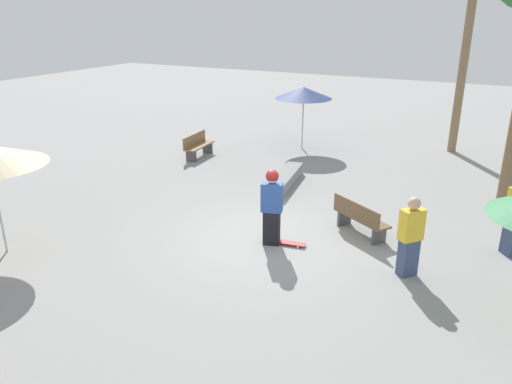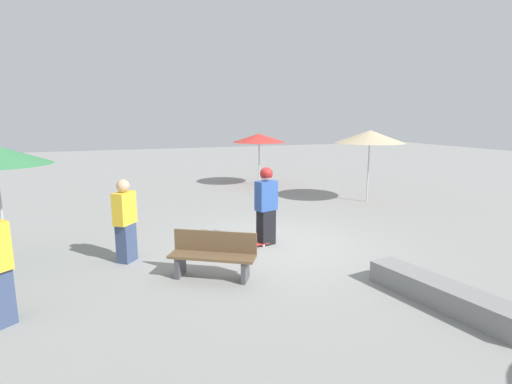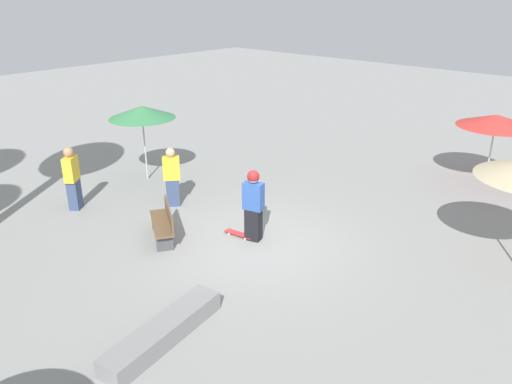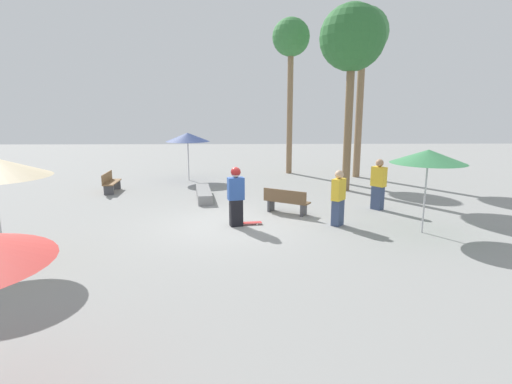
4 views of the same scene
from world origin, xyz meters
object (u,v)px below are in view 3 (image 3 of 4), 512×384
concrete_ledge (164,332)px  skater_main (253,203)px  shade_umbrella_red (496,121)px  bench_near (164,223)px  shade_umbrella_green (142,112)px  bystander_watching (72,178)px  skateboard (239,234)px  bystander_far (172,177)px

concrete_ledge → skater_main: bearing=-70.1°
shade_umbrella_red → bench_near: bearing=63.5°
shade_umbrella_red → shade_umbrella_green: size_ratio=0.96×
concrete_ledge → bystander_watching: size_ratio=1.48×
skater_main → shade_umbrella_green: shade_umbrella_green is taller
skateboard → shade_umbrella_red: bearing=-121.3°
shade_umbrella_green → bystander_watching: shade_umbrella_green is taller
skater_main → bench_near: 2.28m
concrete_ledge → shade_umbrella_red: bearing=-97.4°
concrete_ledge → shade_umbrella_red: size_ratio=1.16×
concrete_ledge → skateboard: bearing=-64.6°
bystander_watching → bystander_far: (-1.88, -1.99, -0.05)m
shade_umbrella_red → skateboard: bearing=67.2°
skateboard → concrete_ledge: 4.19m
shade_umbrella_red → bystander_far: size_ratio=1.34×
bench_near → shade_umbrella_red: shade_umbrella_red is taller
shade_umbrella_red → bystander_watching: shade_umbrella_red is taller
skater_main → shade_umbrella_red: bearing=-126.8°
skater_main → shade_umbrella_red: 8.36m
skateboard → bystander_watching: bystander_watching is taller
skateboard → bench_near: bearing=37.5°
skater_main → skateboard: bearing=0.5°
bench_near → bystander_far: bearing=-13.2°
bench_near → skateboard: bearing=-101.9°
bench_near → shade_umbrella_green: bearing=1.2°
shade_umbrella_red → shade_umbrella_green: 10.87m
skateboard → bystander_watching: 5.04m
shade_umbrella_red → shade_umbrella_green: bearing=39.9°
bench_near → bystander_watching: bearing=41.2°
skateboard → shade_umbrella_red: shade_umbrella_red is taller
bystander_watching → shade_umbrella_green: bearing=-30.2°
shade_umbrella_green → bystander_far: (-2.30, 0.79, -1.36)m
skateboard → shade_umbrella_red: (-3.31, -7.88, 1.99)m
bench_near → bystander_far: size_ratio=0.92×
skater_main → shade_umbrella_red: (-2.93, -7.76, 1.07)m
bystander_far → concrete_ledge: bearing=-91.2°
bench_near → shade_umbrella_green: size_ratio=0.66×
bench_near → concrete_ledge: bearing=173.6°
skater_main → bench_near: skater_main is taller
skateboard → shade_umbrella_green: (5.03, -0.91, 2.16)m
shade_umbrella_green → bystander_watching: (-0.43, 2.78, -1.31)m
shade_umbrella_red → bystander_watching: 12.61m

